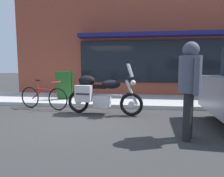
{
  "coord_description": "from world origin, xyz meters",
  "views": [
    {
      "loc": [
        1.59,
        -4.83,
        1.28
      ],
      "look_at": [
        0.9,
        0.54,
        0.7
      ],
      "focal_mm": 30.79,
      "sensor_mm": 36.0,
      "label": 1
    }
  ],
  "objects_px": {
    "touring_motorcycle": "(99,93)",
    "pedestrian_walking": "(190,79)",
    "sandwich_board_sign": "(65,85)",
    "parked_bicycle": "(43,97)"
  },
  "relations": [
    {
      "from": "touring_motorcycle",
      "to": "pedestrian_walking",
      "type": "bearing_deg",
      "value": -40.41
    },
    {
      "from": "pedestrian_walking",
      "to": "sandwich_board_sign",
      "type": "xyz_separation_m",
      "value": [
        -3.58,
        3.33,
        -0.45
      ]
    },
    {
      "from": "touring_motorcycle",
      "to": "parked_bicycle",
      "type": "distance_m",
      "value": 1.92
    },
    {
      "from": "parked_bicycle",
      "to": "pedestrian_walking",
      "type": "relative_size",
      "value": 0.99
    },
    {
      "from": "parked_bicycle",
      "to": "pedestrian_walking",
      "type": "height_order",
      "value": "pedestrian_walking"
    },
    {
      "from": "touring_motorcycle",
      "to": "sandwich_board_sign",
      "type": "bearing_deg",
      "value": 134.24
    },
    {
      "from": "touring_motorcycle",
      "to": "parked_bicycle",
      "type": "relative_size",
      "value": 1.26
    },
    {
      "from": "parked_bicycle",
      "to": "sandwich_board_sign",
      "type": "xyz_separation_m",
      "value": [
        0.22,
        1.24,
        0.26
      ]
    },
    {
      "from": "pedestrian_walking",
      "to": "sandwich_board_sign",
      "type": "relative_size",
      "value": 1.69
    },
    {
      "from": "sandwich_board_sign",
      "to": "pedestrian_walking",
      "type": "bearing_deg",
      "value": -42.97
    }
  ]
}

